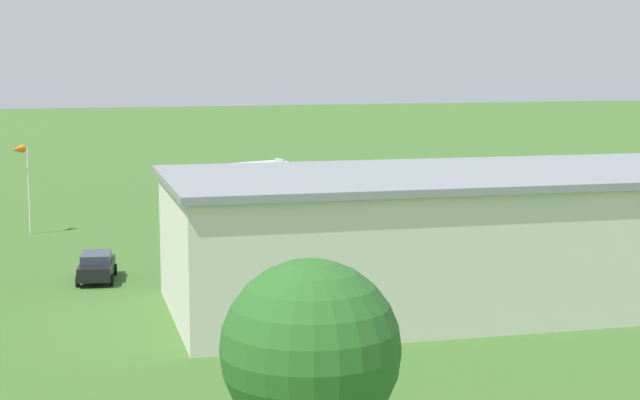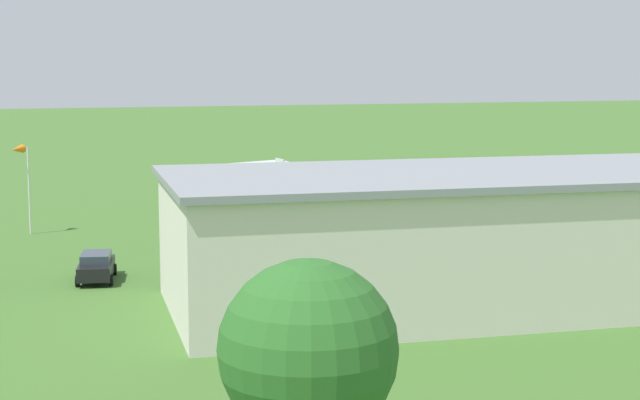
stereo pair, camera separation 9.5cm
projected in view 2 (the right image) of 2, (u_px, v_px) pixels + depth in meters
The scene contains 7 objects.
ground_plane at pixel (319, 215), 81.94m from camera, with size 400.00×400.00×0.00m, color #3D6628.
hangar at pixel (509, 235), 52.36m from camera, with size 36.02×15.43×6.85m.
biplane at pixel (256, 178), 82.66m from camera, with size 7.60×7.70×3.64m.
car_black at pixel (96, 266), 57.41m from camera, with size 2.63×4.61×1.60m.
person_walking_on_apron at pixel (520, 225), 72.12m from camera, with size 0.50×0.50×1.57m.
tree_at_field_edge at pixel (308, 351), 25.83m from camera, with size 4.67×4.67×7.40m.
windsock at pixel (19, 156), 72.09m from camera, with size 1.38×1.41×6.44m.
Camera 2 is at (24.31, 77.28, 12.35)m, focal length 56.92 mm.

